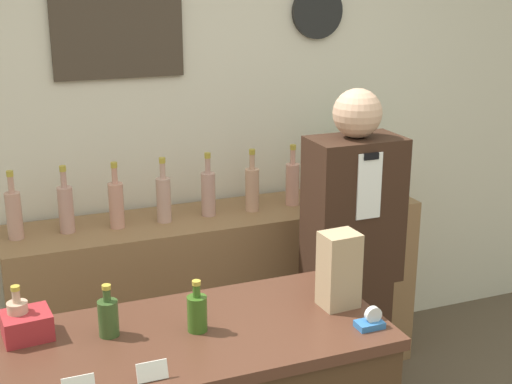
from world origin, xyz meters
TOP-DOWN VIEW (x-y plane):
  - back_wall at (-0.00, 2.00)m, footprint 5.20×0.09m
  - back_shelf at (0.09, 1.71)m, footprint 2.09×0.45m
  - shopkeeper at (0.52, 1.13)m, footprint 0.41×0.26m
  - potted_plant at (0.94, 1.69)m, footprint 0.29×0.29m
  - paper_bag at (0.12, 0.51)m, footprint 0.13×0.11m
  - tape_dispenser at (0.15, 0.33)m, footprint 0.09×0.06m
  - price_card_right at (-0.60, 0.28)m, footprint 0.09×0.02m
  - gift_box at (-0.91, 0.67)m, footprint 0.16×0.14m
  - counter_bottle_0 at (-0.93, 0.69)m, footprint 0.07×0.07m
  - counter_bottle_1 at (-0.66, 0.59)m, footprint 0.07×0.07m
  - counter_bottle_2 at (-0.39, 0.52)m, footprint 0.07×0.07m
  - shelf_bottle_0 at (-0.87, 1.73)m, footprint 0.07×0.07m
  - shelf_bottle_1 at (-0.65, 1.73)m, footprint 0.07×0.07m
  - shelf_bottle_2 at (-0.42, 1.70)m, footprint 0.07×0.07m
  - shelf_bottle_3 at (-0.19, 1.70)m, footprint 0.07×0.07m
  - shelf_bottle_4 at (0.04, 1.71)m, footprint 0.07×0.07m
  - shelf_bottle_5 at (0.27, 1.70)m, footprint 0.07×0.07m
  - shelf_bottle_6 at (0.49, 1.71)m, footprint 0.07×0.07m
  - shelf_bottle_7 at (0.72, 1.71)m, footprint 0.07×0.07m

SIDE VIEW (x-z plane):
  - back_shelf at x=0.09m, z-range 0.00..0.93m
  - shopkeeper at x=0.52m, z-range 0.00..1.61m
  - tape_dispenser at x=0.15m, z-range 0.95..1.03m
  - price_card_right at x=-0.60m, z-range 0.97..1.02m
  - gift_box at x=-0.91m, z-range 0.97..1.05m
  - counter_bottle_0 at x=-0.93m, z-range 0.95..1.12m
  - counter_bottle_1 at x=-0.66m, z-range 0.95..1.12m
  - counter_bottle_2 at x=-0.39m, z-range 0.95..1.12m
  - shelf_bottle_0 at x=-0.87m, z-range 0.89..1.20m
  - shelf_bottle_1 at x=-0.65m, z-range 0.89..1.20m
  - shelf_bottle_2 at x=-0.42m, z-range 0.89..1.20m
  - shelf_bottle_3 at x=-0.19m, z-range 0.89..1.20m
  - shelf_bottle_4 at x=0.04m, z-range 0.89..1.20m
  - shelf_bottle_5 at x=0.27m, z-range 0.89..1.20m
  - shelf_bottle_6 at x=0.49m, z-range 0.89..1.20m
  - shelf_bottle_7 at x=0.72m, z-range 0.89..1.20m
  - paper_bag at x=0.12m, z-range 0.97..1.24m
  - potted_plant at x=0.94m, z-range 0.94..1.30m
  - back_wall at x=0.00m, z-range 0.00..2.70m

